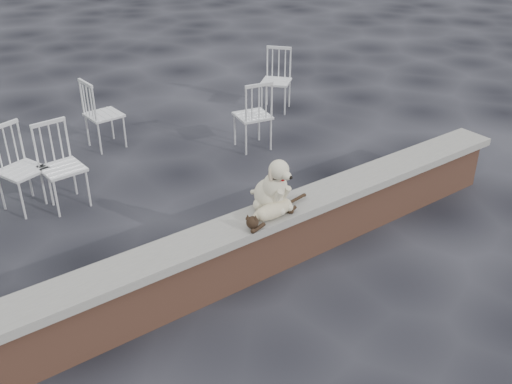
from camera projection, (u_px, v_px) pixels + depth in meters
ground at (263, 268)px, 5.45m from camera, size 60.00×60.00×0.00m
brick_wall at (263, 246)px, 5.33m from camera, size 6.00×0.30×0.50m
capstone at (264, 218)px, 5.19m from camera, size 6.20×0.40×0.08m
dog at (270, 182)px, 5.15m from camera, size 0.40×0.49×0.52m
cat at (273, 210)px, 5.09m from camera, size 0.96×0.35×0.16m
chair_a at (22, 169)px, 6.21m from camera, size 0.71×0.71×0.94m
chair_b at (62, 167)px, 6.26m from camera, size 0.59×0.59×0.94m
chair_e at (104, 114)px, 7.64m from camera, size 0.59×0.59×0.94m
chair_c at (253, 114)px, 7.62m from camera, size 0.66×0.66×0.94m
chair_d at (276, 80)px, 8.86m from camera, size 0.79×0.79×0.94m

